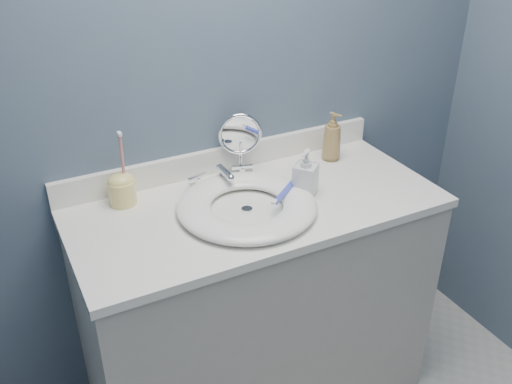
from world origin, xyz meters
TOP-DOWN VIEW (x-y plane):
  - back_wall at (0.00, 1.25)m, footprint 2.20×0.02m
  - vanity_cabinet at (0.00, 0.97)m, footprint 1.20×0.55m
  - countertop at (0.00, 0.97)m, footprint 1.22×0.57m
  - backsplash at (0.00, 1.24)m, footprint 1.22×0.02m
  - basin at (-0.05, 0.94)m, footprint 0.45×0.45m
  - drain at (-0.05, 0.94)m, footprint 0.04×0.04m
  - faucet at (-0.05, 1.14)m, footprint 0.25×0.13m
  - makeup_mirror at (0.05, 1.19)m, footprint 0.15×0.09m
  - soap_bottle_amber at (0.40, 1.14)m, footprint 0.09×0.09m
  - soap_bottle_clear at (0.17, 0.95)m, footprint 0.10×0.10m
  - toothbrush_holder at (-0.39, 1.17)m, footprint 0.09×0.09m
  - toothbrush_lying at (0.07, 0.92)m, footprint 0.15×0.12m

SIDE VIEW (x-z plane):
  - vanity_cabinet at x=0.00m, z-range 0.00..0.85m
  - countertop at x=0.00m, z-range 0.85..0.88m
  - drain at x=-0.05m, z-range 0.88..0.89m
  - basin at x=-0.05m, z-range 0.88..0.92m
  - faucet at x=-0.05m, z-range 0.87..0.95m
  - toothbrush_lying at x=0.07m, z-range 0.92..0.93m
  - backsplash at x=0.00m, z-range 0.88..0.97m
  - toothbrush_holder at x=-0.39m, z-range 0.81..1.06m
  - soap_bottle_clear at x=0.17m, z-range 0.88..1.04m
  - soap_bottle_amber at x=0.40m, z-range 0.88..1.07m
  - makeup_mirror at x=0.05m, z-range 0.89..1.12m
  - back_wall at x=0.00m, z-range 0.00..2.40m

